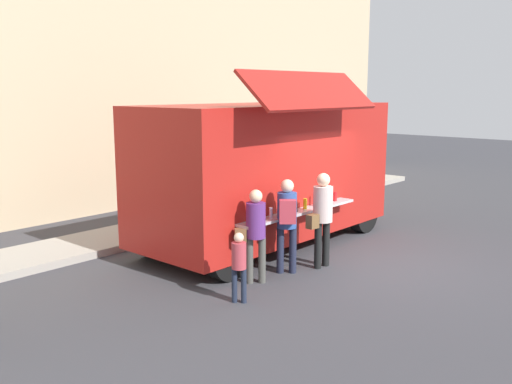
# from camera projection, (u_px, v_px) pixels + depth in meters

# --- Properties ---
(ground_plane) EXTENTS (60.00, 60.00, 0.00)m
(ground_plane) POSITION_uv_depth(u_px,v_px,m) (377.00, 265.00, 10.83)
(ground_plane) COLOR #38383D
(curb_strip) EXTENTS (28.00, 1.60, 0.15)m
(curb_strip) POSITION_uv_depth(u_px,v_px,m) (34.00, 257.00, 11.09)
(curb_strip) COLOR #9E998E
(curb_strip) RESTS_ON ground
(food_truck_main) EXTENTS (5.98, 3.17, 3.66)m
(food_truck_main) POSITION_uv_depth(u_px,v_px,m) (268.00, 169.00, 12.04)
(food_truck_main) COLOR #AE1E18
(food_truck_main) RESTS_ON ground
(trash_bin) EXTENTS (0.60, 0.60, 0.96)m
(trash_bin) POSITION_uv_depth(u_px,v_px,m) (300.00, 186.00, 16.89)
(trash_bin) COLOR #2D6138
(trash_bin) RESTS_ON ground
(customer_front_ordering) EXTENTS (0.59, 0.37, 1.80)m
(customer_front_ordering) POSITION_uv_depth(u_px,v_px,m) (322.00, 212.00, 10.51)
(customer_front_ordering) COLOR black
(customer_front_ordering) RESTS_ON ground
(customer_mid_with_backpack) EXTENTS (0.55, 0.53, 1.74)m
(customer_mid_with_backpack) POSITION_uv_depth(u_px,v_px,m) (287.00, 217.00, 10.14)
(customer_mid_with_backpack) COLOR #1E2237
(customer_mid_with_backpack) RESTS_ON ground
(customer_rear_waiting) EXTENTS (0.49, 0.46, 1.65)m
(customer_rear_waiting) POSITION_uv_depth(u_px,v_px,m) (255.00, 228.00, 9.65)
(customer_rear_waiting) COLOR #484843
(customer_rear_waiting) RESTS_ON ground
(child_near_queue) EXTENTS (0.23, 0.23, 1.14)m
(child_near_queue) POSITION_uv_depth(u_px,v_px,m) (239.00, 261.00, 8.79)
(child_near_queue) COLOR #1D2538
(child_near_queue) RESTS_ON ground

